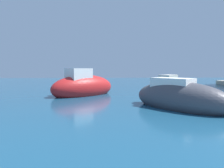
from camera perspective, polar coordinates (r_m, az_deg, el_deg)
name	(u,v)px	position (r m, az deg, el deg)	size (l,w,h in m)	color
moored_boat_0	(83,87)	(16.22, -8.31, -0.79)	(5.83, 5.35, 2.64)	#B21E1E
moored_boat_1	(179,98)	(11.36, 18.67, -3.79)	(5.07, 5.54, 2.07)	#3F3F47
moored_boat_3	(170,86)	(19.59, 16.32, -0.56)	(4.88, 4.86, 1.89)	teal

